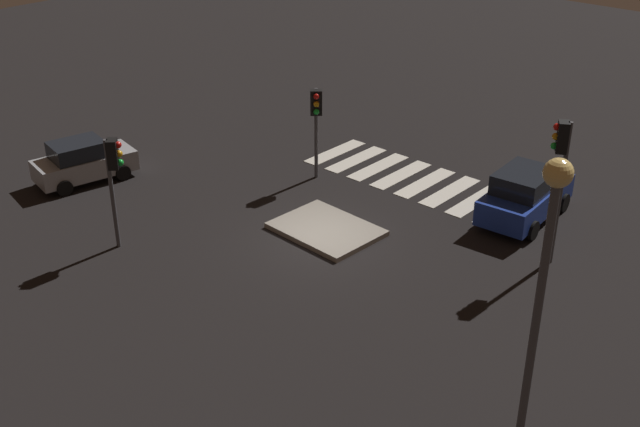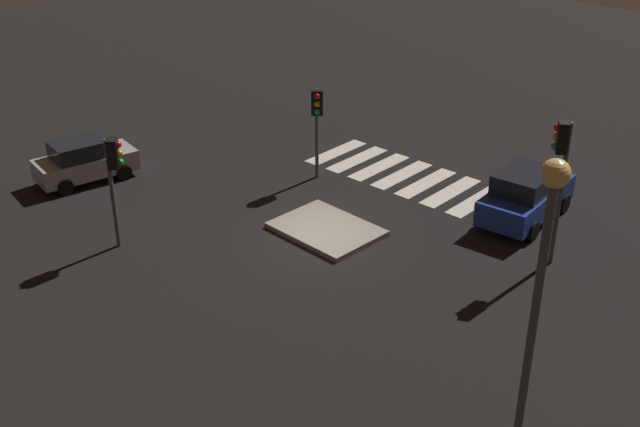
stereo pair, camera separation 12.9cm
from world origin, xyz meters
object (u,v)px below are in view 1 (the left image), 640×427
car_blue (525,195)px  traffic_light_south (561,158)px  traffic_light_north (113,167)px  traffic_island (326,229)px  traffic_light_east (316,112)px  car_silver (83,161)px  street_lamp (544,271)px

car_blue → traffic_light_south: (-2.06, 2.20, 2.67)m
car_blue → traffic_light_north: (8.83, 10.63, 1.95)m
traffic_island → traffic_light_east: bearing=-43.4°
car_blue → traffic_light_east: 8.24m
traffic_light_south → traffic_island: bearing=-4.9°
car_blue → traffic_light_east: size_ratio=1.22×
traffic_light_east → car_silver: bearing=-90.4°
traffic_island → car_silver: bearing=17.9°
traffic_island → traffic_light_east: (3.18, -3.01, 2.65)m
traffic_island → traffic_light_south: 8.08m
traffic_light_east → street_lamp: bearing=14.5°
car_silver → traffic_light_south: size_ratio=0.84×
car_blue → traffic_light_south: bearing=-141.3°
traffic_island → car_blue: 7.07m
street_lamp → traffic_light_north: bearing=-0.7°
traffic_island → street_lamp: size_ratio=0.48×
traffic_light_south → street_lamp: size_ratio=0.64×
traffic_island → traffic_light_north: (4.33, 5.24, 2.78)m
traffic_island → traffic_light_south: traffic_light_south is taller
traffic_light_south → traffic_light_north: bearing=6.9°
traffic_island → street_lamp: street_lamp is taller
traffic_light_south → traffic_light_east: bearing=-29.8°
car_silver → street_lamp: (-20.07, 2.29, 4.26)m
car_blue → car_silver: bearing=116.6°
car_silver → traffic_light_north: traffic_light_north is taller
traffic_light_north → street_lamp: (-14.67, 0.18, 2.20)m
car_blue → street_lamp: 12.98m
car_blue → street_lamp: bearing=-155.9°
traffic_island → traffic_light_east: size_ratio=0.99×
traffic_light_south → traffic_light_north: traffic_light_south is taller
car_blue → traffic_light_east: (7.67, 2.38, 1.82)m
traffic_island → traffic_light_east: traffic_light_east is taller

